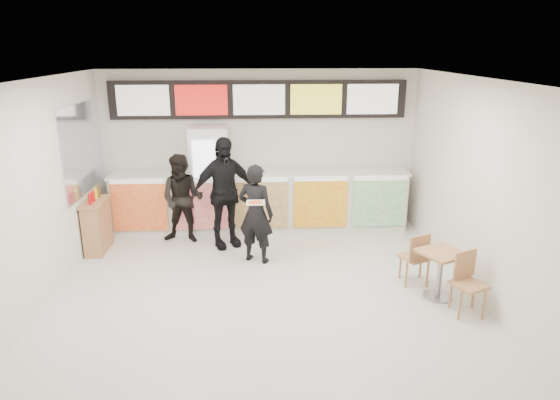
{
  "coord_description": "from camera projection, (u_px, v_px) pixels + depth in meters",
  "views": [
    {
      "loc": [
        -0.13,
        -6.0,
        3.41
      ],
      "look_at": [
        0.27,
        1.2,
        1.17
      ],
      "focal_mm": 32.0,
      "sensor_mm": 36.0,
      "label": 1
    }
  ],
  "objects": [
    {
      "name": "floor",
      "position": [
        265.0,
        309.0,
        6.73
      ],
      "size": [
        7.0,
        7.0,
        0.0
      ],
      "primitive_type": "plane",
      "color": "beige",
      "rests_on": "ground"
    },
    {
      "name": "ceiling",
      "position": [
        263.0,
        82.0,
        5.84
      ],
      "size": [
        7.0,
        7.0,
        0.0
      ],
      "primitive_type": "plane",
      "rotation": [
        3.14,
        0.0,
        0.0
      ],
      "color": "white",
      "rests_on": "wall_back"
    },
    {
      "name": "wall_back",
      "position": [
        260.0,
        149.0,
        9.63
      ],
      "size": [
        6.0,
        0.0,
        6.0
      ],
      "primitive_type": "plane",
      "rotation": [
        1.57,
        0.0,
        0.0
      ],
      "color": "silver",
      "rests_on": "floor"
    },
    {
      "name": "wall_left",
      "position": [
        20.0,
        208.0,
        6.13
      ],
      "size": [
        0.0,
        7.0,
        7.0
      ],
      "primitive_type": "plane",
      "rotation": [
        1.57,
        0.0,
        1.57
      ],
      "color": "silver",
      "rests_on": "floor"
    },
    {
      "name": "wall_right",
      "position": [
        496.0,
        200.0,
        6.45
      ],
      "size": [
        0.0,
        7.0,
        7.0
      ],
      "primitive_type": "plane",
      "rotation": [
        1.57,
        0.0,
        -1.57
      ],
      "color": "silver",
      "rests_on": "floor"
    },
    {
      "name": "service_counter",
      "position": [
        261.0,
        201.0,
        9.51
      ],
      "size": [
        5.56,
        0.77,
        1.14
      ],
      "color": "silver",
      "rests_on": "floor"
    },
    {
      "name": "menu_board",
      "position": [
        259.0,
        99.0,
        9.26
      ],
      "size": [
        5.5,
        0.14,
        0.7
      ],
      "color": "black",
      "rests_on": "wall_back"
    },
    {
      "name": "drinks_fridge",
      "position": [
        210.0,
        180.0,
        9.35
      ],
      "size": [
        0.7,
        0.67,
        2.0
      ],
      "color": "white",
      "rests_on": "floor"
    },
    {
      "name": "mirror_panel",
      "position": [
        83.0,
        148.0,
        8.39
      ],
      "size": [
        0.01,
        2.0,
        1.5
      ],
      "primitive_type": "cube",
      "color": "#B2B7BF",
      "rests_on": "wall_left"
    },
    {
      "name": "customer_main",
      "position": [
        256.0,
        214.0,
        8.02
      ],
      "size": [
        0.71,
        0.61,
        1.64
      ],
      "primitive_type": "imported",
      "rotation": [
        0.0,
        0.0,
        2.71
      ],
      "color": "black",
      "rests_on": "floor"
    },
    {
      "name": "customer_left",
      "position": [
        183.0,
        199.0,
        8.85
      ],
      "size": [
        0.88,
        0.74,
        1.61
      ],
      "primitive_type": "imported",
      "rotation": [
        0.0,
        0.0,
        -0.18
      ],
      "color": "black",
      "rests_on": "floor"
    },
    {
      "name": "customer_mid",
      "position": [
        224.0,
        193.0,
        8.6
      ],
      "size": [
        1.24,
        0.92,
        1.95
      ],
      "primitive_type": "imported",
      "rotation": [
        0.0,
        0.0,
        0.44
      ],
      "color": "black",
      "rests_on": "floor"
    },
    {
      "name": "pizza_slice",
      "position": [
        256.0,
        202.0,
        7.49
      ],
      "size": [
        0.36,
        0.36,
        0.02
      ],
      "color": "beige",
      "rests_on": "customer_main"
    },
    {
      "name": "cafe_table",
      "position": [
        440.0,
        266.0,
        6.92
      ],
      "size": [
        0.94,
        1.44,
        0.82
      ],
      "rotation": [
        0.0,
        0.0,
        0.43
      ],
      "color": "#AD764F",
      "rests_on": "floor"
    },
    {
      "name": "condiment_ledge",
      "position": [
        97.0,
        225.0,
        8.55
      ],
      "size": [
        0.33,
        0.8,
        1.07
      ],
      "color": "#AD764F",
      "rests_on": "floor"
    }
  ]
}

